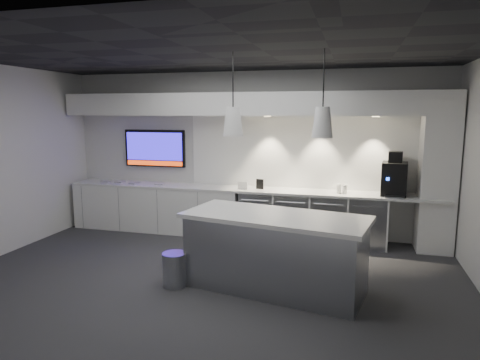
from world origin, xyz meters
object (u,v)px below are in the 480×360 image
(bin, at_px, (175,269))
(coffee_machine, at_px, (394,177))
(wall_tv, at_px, (155,148))
(island, at_px, (275,252))

(bin, xyz_separation_m, coffee_machine, (2.87, 2.46, 0.97))
(wall_tv, bearing_deg, island, -40.69)
(wall_tv, height_order, coffee_machine, wall_tv)
(island, xyz_separation_m, bin, (-1.28, -0.25, -0.27))
(island, relative_size, bin, 5.50)
(island, distance_m, bin, 1.34)
(bin, distance_m, coffee_machine, 3.91)
(island, height_order, bin, island)
(island, distance_m, coffee_machine, 2.81)
(coffee_machine, bearing_deg, wall_tv, -176.97)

